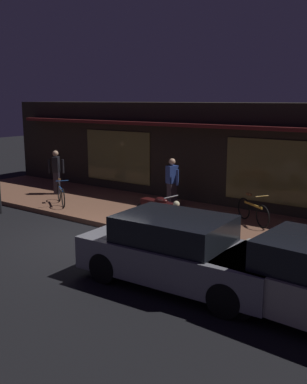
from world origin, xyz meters
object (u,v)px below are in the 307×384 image
(bicycle_extra, at_px, (61,194))
(person_bystander, at_px, (172,182))
(motorcycle, at_px, (158,210))
(parked_car_near, at_px, (178,251))
(person_photographer, at_px, (56,171))
(bicycle_parked, at_px, (253,211))

(bicycle_extra, relative_size, person_bystander, 0.83)
(motorcycle, distance_m, parked_car_near, 3.63)
(motorcycle, xyz_separation_m, parked_car_near, (2.43, -2.71, 0.06))
(person_bystander, relative_size, parked_car_near, 0.40)
(person_photographer, distance_m, parked_car_near, 9.14)
(person_bystander, xyz_separation_m, parked_car_near, (3.36, -4.79, -0.32))
(parked_car_near, bearing_deg, bicycle_parked, 95.03)
(person_photographer, height_order, person_bystander, same)
(person_photographer, bearing_deg, parked_car_near, -26.46)
(motorcycle, relative_size, parked_car_near, 0.41)
(motorcycle, height_order, person_photographer, person_photographer)
(motorcycle, height_order, bicycle_extra, motorcycle)
(bicycle_parked, xyz_separation_m, parked_car_near, (0.41, -4.64, 0.20))
(motorcycle, bearing_deg, bicycle_extra, 176.45)
(person_photographer, bearing_deg, motorcycle, -13.35)
(motorcycle, relative_size, person_photographer, 1.02)
(person_bystander, height_order, parked_car_near, person_bystander)
(motorcycle, distance_m, person_bystander, 2.32)
(parked_car_near, bearing_deg, person_photographer, 153.54)
(person_photographer, bearing_deg, bicycle_parked, 4.15)
(motorcycle, bearing_deg, person_bystander, 114.11)
(bicycle_extra, distance_m, person_bystander, 3.88)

